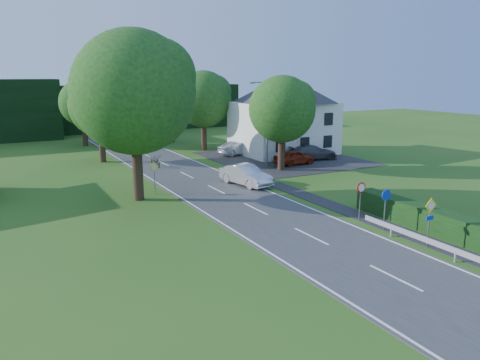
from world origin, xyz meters
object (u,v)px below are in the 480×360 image
parked_car_silver_a (238,148)px  parked_car_red (294,157)px  moving_car (246,175)px  parked_car_grey (313,152)px  motorcycle (156,161)px  parasol (295,149)px  streetlight (266,120)px

parked_car_silver_a → parked_car_red: bearing=-173.5°
moving_car → parked_car_red: (8.32, 5.34, -0.09)m
parked_car_silver_a → parked_car_grey: (5.58, -6.00, 0.01)m
motorcycle → parasol: bearing=-14.5°
streetlight → parasol: bearing=22.9°
motorcycle → parked_car_silver_a: parked_car_silver_a is taller
parked_car_grey → streetlight: bearing=112.2°
streetlight → parked_car_grey: (6.27, 1.00, -3.68)m
parked_car_silver_a → parasol: size_ratio=1.87×
streetlight → motorcycle: bearing=152.4°
parked_car_silver_a → parked_car_grey: bearing=-147.5°
motorcycle → parasol: 14.36m
parked_car_grey → parasol: 1.82m
streetlight → moving_car: 8.67m
parked_car_silver_a → streetlight: bearing=163.9°
parked_car_red → parasol: 3.10m
parked_car_grey → parasol: bearing=68.0°
parked_car_grey → parked_car_red: bearing=126.5°
streetlight → parked_car_silver_a: 7.95m
moving_car → parked_car_red: moving_car is taller
parasol → parked_car_grey: bearing=-35.1°
moving_car → parked_car_red: bearing=21.1°
motorcycle → parasol: size_ratio=0.89×
parked_car_red → parasol: size_ratio=1.77×
motorcycle → parked_car_red: size_ratio=0.50×
streetlight → parked_car_grey: bearing=9.0°
motorcycle → parked_car_red: 13.31m
streetlight → motorcycle: 11.14m
moving_car → parked_car_red: 9.89m
moving_car → motorcycle: bearing=98.6°
streetlight → parked_car_red: 4.77m
motorcycle → parked_car_grey: size_ratio=0.41×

